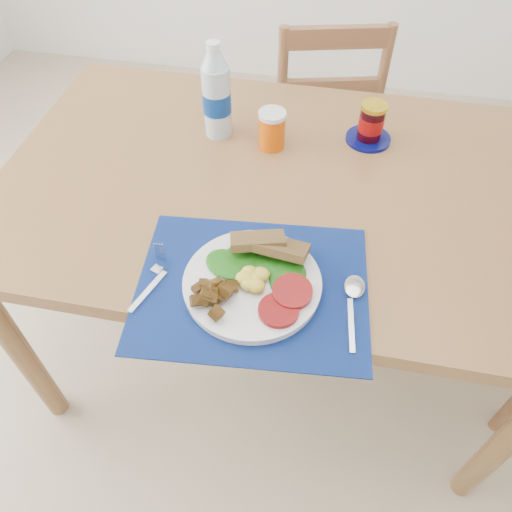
{
  "coord_description": "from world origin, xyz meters",
  "views": [
    {
      "loc": [
        0.13,
        -0.75,
        1.57
      ],
      "look_at": [
        0.0,
        -0.1,
        0.8
      ],
      "focal_mm": 35.0,
      "sensor_mm": 36.0,
      "label": 1
    }
  ],
  "objects_px": {
    "breakfast_plate": "(249,282)",
    "juice_glass": "(272,130)",
    "jam_on_saucer": "(371,125)",
    "chair_far": "(323,102)",
    "water_bottle": "(216,96)"
  },
  "relations": [
    {
      "from": "juice_glass",
      "to": "breakfast_plate",
      "type": "bearing_deg",
      "value": -85.49
    },
    {
      "from": "jam_on_saucer",
      "to": "breakfast_plate",
      "type": "bearing_deg",
      "value": -111.11
    },
    {
      "from": "water_bottle",
      "to": "juice_glass",
      "type": "height_order",
      "value": "water_bottle"
    },
    {
      "from": "chair_far",
      "to": "juice_glass",
      "type": "height_order",
      "value": "chair_far"
    },
    {
      "from": "breakfast_plate",
      "to": "juice_glass",
      "type": "bearing_deg",
      "value": 87.74
    },
    {
      "from": "chair_far",
      "to": "jam_on_saucer",
      "type": "xyz_separation_m",
      "value": [
        0.15,
        -0.49,
        0.25
      ]
    },
    {
      "from": "water_bottle",
      "to": "juice_glass",
      "type": "xyz_separation_m",
      "value": [
        0.15,
        -0.03,
        -0.06
      ]
    },
    {
      "from": "breakfast_plate",
      "to": "water_bottle",
      "type": "relative_size",
      "value": 1.09
    },
    {
      "from": "chair_far",
      "to": "jam_on_saucer",
      "type": "relative_size",
      "value": 8.78
    },
    {
      "from": "chair_far",
      "to": "water_bottle",
      "type": "xyz_separation_m",
      "value": [
        -0.25,
        -0.53,
        0.32
      ]
    },
    {
      "from": "jam_on_saucer",
      "to": "chair_far",
      "type": "bearing_deg",
      "value": 107.11
    },
    {
      "from": "breakfast_plate",
      "to": "juice_glass",
      "type": "xyz_separation_m",
      "value": [
        -0.04,
        0.48,
        0.03
      ]
    },
    {
      "from": "water_bottle",
      "to": "juice_glass",
      "type": "relative_size",
      "value": 2.64
    },
    {
      "from": "chair_far",
      "to": "breakfast_plate",
      "type": "xyz_separation_m",
      "value": [
        -0.06,
        -1.04,
        0.23
      ]
    },
    {
      "from": "water_bottle",
      "to": "juice_glass",
      "type": "distance_m",
      "value": 0.17
    }
  ]
}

